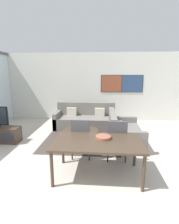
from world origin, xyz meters
TOP-DOWN VIEW (x-y plane):
  - ground_plane at (0.00, 0.00)m, footprint 24.00×24.00m
  - wall_back at (0.04, 5.31)m, footprint 7.94×0.09m
  - area_rug at (-0.06, 2.77)m, footprint 2.21×1.88m
  - sofa_main at (-0.06, 4.13)m, footprint 2.19×0.90m
  - sofa_side at (1.14, 2.75)m, footprint 0.90×1.60m
  - coffee_table at (-0.06, 2.77)m, footprint 1.08×1.08m
  - dining_table at (0.49, 1.06)m, footprint 1.70×0.97m
  - dining_chair_left at (0.08, 1.76)m, footprint 0.46×0.46m
  - dining_chair_centre at (0.90, 1.71)m, footprint 0.46×0.46m
  - fruit_bowl at (0.59, 1.20)m, footprint 0.31×0.31m

SIDE VIEW (x-z plane):
  - ground_plane at x=0.00m, z-range 0.00..0.00m
  - area_rug at x=-0.06m, z-range 0.00..0.01m
  - coffee_table at x=-0.06m, z-range 0.09..0.44m
  - sofa_side at x=1.14m, z-range -0.17..0.73m
  - sofa_main at x=-0.06m, z-range -0.16..0.73m
  - dining_chair_left at x=0.08m, z-range 0.05..1.02m
  - dining_chair_centre at x=0.90m, z-range 0.05..1.02m
  - dining_table at x=0.49m, z-range 0.29..1.01m
  - fruit_bowl at x=0.59m, z-range 0.72..0.78m
  - wall_back at x=0.04m, z-range 0.00..2.80m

